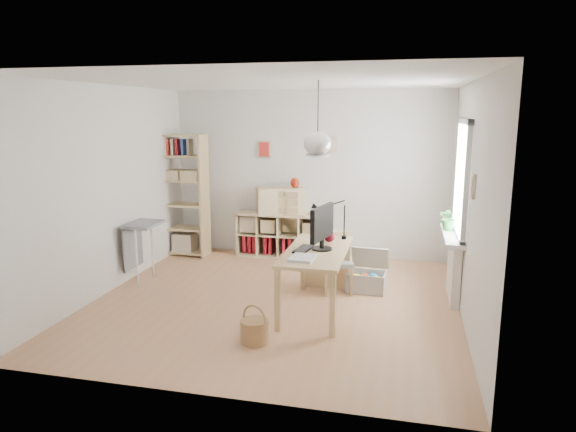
% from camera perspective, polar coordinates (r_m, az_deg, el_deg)
% --- Properties ---
extents(ground, '(4.50, 4.50, 0.00)m').
position_cam_1_polar(ground, '(6.57, -1.46, -9.48)').
color(ground, tan).
rests_on(ground, ground).
extents(room_shell, '(4.50, 4.50, 4.50)m').
position_cam_1_polar(room_shell, '(5.89, 3.31, 8.05)').
color(room_shell, white).
rests_on(room_shell, ground).
extents(window_unit, '(0.07, 1.16, 1.46)m').
position_cam_1_polar(window_unit, '(6.62, 18.87, 3.92)').
color(window_unit, white).
rests_on(window_unit, ground).
extents(radiator, '(0.10, 0.80, 0.80)m').
position_cam_1_polar(radiator, '(6.86, 17.96, -5.63)').
color(radiator, white).
rests_on(radiator, ground).
extents(windowsill, '(0.22, 1.20, 0.06)m').
position_cam_1_polar(windowsill, '(6.74, 17.76, -2.12)').
color(windowsill, silver).
rests_on(windowsill, radiator).
extents(desk, '(0.70, 1.50, 0.75)m').
position_cam_1_polar(desk, '(6.12, 3.17, -4.63)').
color(desk, tan).
rests_on(desk, ground).
extents(cube_shelf, '(1.40, 0.38, 0.72)m').
position_cam_1_polar(cube_shelf, '(8.52, -1.05, -2.45)').
color(cube_shelf, '#C7B483').
rests_on(cube_shelf, ground).
extents(tall_bookshelf, '(0.80, 0.38, 2.00)m').
position_cam_1_polar(tall_bookshelf, '(8.62, -11.68, 2.82)').
color(tall_bookshelf, tan).
rests_on(tall_bookshelf, ground).
extents(side_table, '(0.40, 0.55, 0.85)m').
position_cam_1_polar(side_table, '(7.43, -16.19, -2.07)').
color(side_table, gray).
rests_on(side_table, ground).
extents(chair, '(0.48, 0.48, 0.79)m').
position_cam_1_polar(chair, '(6.84, 5.39, -4.73)').
color(chair, gray).
rests_on(chair, ground).
extents(wicker_basket, '(0.29, 0.29, 0.41)m').
position_cam_1_polar(wicker_basket, '(5.46, -3.74, -12.54)').
color(wicker_basket, '#A8774B').
rests_on(wicker_basket, ground).
extents(storage_chest, '(0.55, 0.61, 0.54)m').
position_cam_1_polar(storage_chest, '(7.01, 8.80, -6.74)').
color(storage_chest, beige).
rests_on(storage_chest, ground).
extents(monitor, '(0.24, 0.60, 0.53)m').
position_cam_1_polar(monitor, '(6.03, 3.82, -1.04)').
color(monitor, black).
rests_on(monitor, desk).
extents(keyboard, '(0.20, 0.41, 0.02)m').
position_cam_1_polar(keyboard, '(6.08, 1.74, -3.69)').
color(keyboard, black).
rests_on(keyboard, desk).
extents(task_lamp, '(0.44, 0.16, 0.47)m').
position_cam_1_polar(task_lamp, '(6.54, 4.35, 0.15)').
color(task_lamp, black).
rests_on(task_lamp, desk).
extents(yarn_ball, '(0.13, 0.13, 0.13)m').
position_cam_1_polar(yarn_ball, '(6.45, 4.61, -2.31)').
color(yarn_ball, '#540B1A').
rests_on(yarn_ball, desk).
extents(paper_tray, '(0.27, 0.33, 0.03)m').
position_cam_1_polar(paper_tray, '(5.69, 1.62, -4.70)').
color(paper_tray, silver).
rests_on(paper_tray, desk).
extents(drawer_chest, '(0.84, 0.62, 0.43)m').
position_cam_1_polar(drawer_chest, '(8.34, -0.86, 1.73)').
color(drawer_chest, '#C7B483').
rests_on(drawer_chest, cube_shelf).
extents(red_vase, '(0.14, 0.14, 0.17)m').
position_cam_1_polar(red_vase, '(8.24, 0.75, 3.73)').
color(red_vase, maroon).
rests_on(red_vase, drawer_chest).
extents(potted_plant, '(0.33, 0.29, 0.32)m').
position_cam_1_polar(potted_plant, '(6.90, 17.56, -0.18)').
color(potted_plant, '#296F2D').
rests_on(potted_plant, windowsill).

